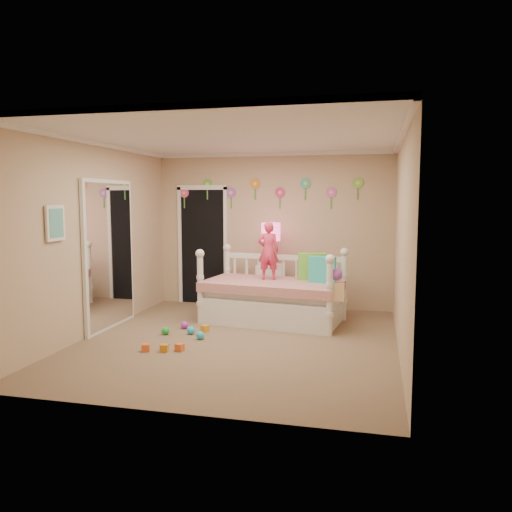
% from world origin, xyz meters
% --- Properties ---
extents(floor, '(4.00, 4.50, 0.01)m').
position_xyz_m(floor, '(0.00, 0.00, 0.00)').
color(floor, '#7F684C').
rests_on(floor, ground).
extents(ceiling, '(4.00, 4.50, 0.01)m').
position_xyz_m(ceiling, '(0.00, 0.00, 2.60)').
color(ceiling, white).
rests_on(ceiling, floor).
extents(back_wall, '(4.00, 0.01, 2.60)m').
position_xyz_m(back_wall, '(0.00, 2.25, 1.30)').
color(back_wall, tan).
rests_on(back_wall, floor).
extents(left_wall, '(0.01, 4.50, 2.60)m').
position_xyz_m(left_wall, '(-2.00, 0.00, 1.30)').
color(left_wall, tan).
rests_on(left_wall, floor).
extents(right_wall, '(0.01, 4.50, 2.60)m').
position_xyz_m(right_wall, '(2.00, 0.00, 1.30)').
color(right_wall, tan).
rests_on(right_wall, floor).
extents(crown_molding, '(4.00, 4.50, 0.06)m').
position_xyz_m(crown_molding, '(0.00, 0.00, 2.57)').
color(crown_molding, white).
rests_on(crown_molding, ceiling).
extents(daybed, '(2.17, 1.36, 1.11)m').
position_xyz_m(daybed, '(0.23, 1.17, 0.55)').
color(daybed, white).
rests_on(daybed, floor).
extents(pillow_turquoise, '(0.39, 0.17, 0.38)m').
position_xyz_m(pillow_turquoise, '(0.95, 1.19, 0.81)').
color(pillow_turquoise, '#27B5C3').
rests_on(pillow_turquoise, daybed).
extents(pillow_lime, '(0.44, 0.23, 0.40)m').
position_xyz_m(pillow_lime, '(0.78, 1.44, 0.82)').
color(pillow_lime, '#76C93D').
rests_on(pillow_lime, daybed).
extents(child, '(0.35, 0.26, 0.87)m').
position_xyz_m(child, '(0.13, 1.28, 1.06)').
color(child, '#EE365D').
rests_on(child, daybed).
extents(nightstand, '(0.50, 0.40, 0.77)m').
position_xyz_m(nightstand, '(0.04, 1.89, 0.38)').
color(nightstand, white).
rests_on(nightstand, floor).
extents(table_lamp, '(0.31, 0.31, 0.68)m').
position_xyz_m(table_lamp, '(0.04, 1.89, 1.22)').
color(table_lamp, '#D51C50').
rests_on(table_lamp, nightstand).
extents(closet_doorway, '(0.90, 0.04, 2.07)m').
position_xyz_m(closet_doorway, '(-1.25, 2.23, 1.03)').
color(closet_doorway, black).
rests_on(closet_doorway, back_wall).
extents(flower_decals, '(3.40, 0.02, 0.50)m').
position_xyz_m(flower_decals, '(-0.09, 2.24, 1.94)').
color(flower_decals, '#B2668C').
rests_on(flower_decals, back_wall).
extents(mirror_closet, '(0.07, 1.30, 2.10)m').
position_xyz_m(mirror_closet, '(-1.96, 0.30, 1.05)').
color(mirror_closet, white).
rests_on(mirror_closet, left_wall).
extents(wall_picture, '(0.05, 0.34, 0.42)m').
position_xyz_m(wall_picture, '(-1.97, -0.90, 1.55)').
color(wall_picture, white).
rests_on(wall_picture, left_wall).
extents(hanging_bag, '(0.20, 0.16, 0.36)m').
position_xyz_m(hanging_bag, '(1.20, 0.60, 0.68)').
color(hanging_bag, beige).
rests_on(hanging_bag, daybed).
extents(toy_scatter, '(1.12, 1.47, 0.11)m').
position_xyz_m(toy_scatter, '(-0.73, -0.12, 0.06)').
color(toy_scatter, '#996666').
rests_on(toy_scatter, floor).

